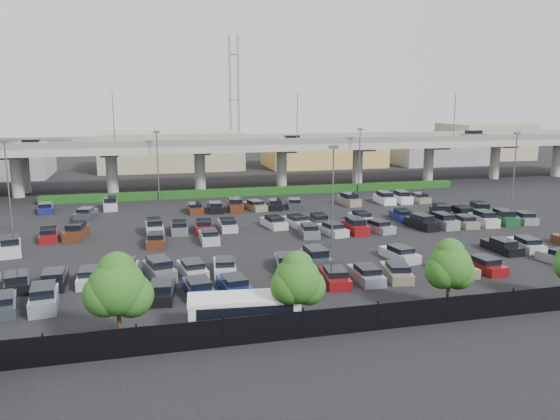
# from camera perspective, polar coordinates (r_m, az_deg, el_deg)

# --- Properties ---
(ground) EXTENTS (280.00, 280.00, 0.00)m
(ground) POSITION_cam_1_polar(r_m,az_deg,el_deg) (62.94, 2.99, -2.08)
(ground) COLOR black
(overpass) EXTENTS (150.00, 13.00, 15.80)m
(overpass) POSITION_cam_1_polar(r_m,az_deg,el_deg) (92.53, -2.95, 6.57)
(overpass) COLOR #97978F
(overpass) RESTS_ON ground
(hedge) EXTENTS (66.00, 1.60, 1.10)m
(hedge) POSITION_cam_1_polar(r_m,az_deg,el_deg) (86.57, -1.89, 1.97)
(hedge) COLOR #173D11
(hedge) RESTS_ON ground
(fence) EXTENTS (70.00, 0.10, 2.00)m
(fence) POSITION_cam_1_polar(r_m,az_deg,el_deg) (37.99, 15.68, -10.16)
(fence) COLOR black
(fence) RESTS_ON ground
(tree_row) EXTENTS (65.07, 3.66, 5.94)m
(tree_row) POSITION_cam_1_polar(r_m,az_deg,el_deg) (38.71, 15.78, -5.66)
(tree_row) COLOR #332316
(tree_row) RESTS_ON ground
(shuttle_bus) EXTENTS (7.35, 3.12, 2.30)m
(shuttle_bus) POSITION_cam_1_polar(r_m,az_deg,el_deg) (35.78, -3.79, -10.51)
(shuttle_bus) COLOR silver
(shuttle_bus) RESTS_ON ground
(parked_cars) EXTENTS (63.14, 41.64, 1.67)m
(parked_cars) POSITION_cam_1_polar(r_m,az_deg,el_deg) (58.57, 3.46, -2.48)
(parked_cars) COLOR #522815
(parked_cars) RESTS_ON ground
(light_poles) EXTENTS (66.90, 48.38, 10.30)m
(light_poles) POSITION_cam_1_polar(r_m,az_deg,el_deg) (62.64, -1.11, 3.67)
(light_poles) COLOR #535258
(light_poles) RESTS_ON ground
(distant_buildings) EXTENTS (138.00, 24.00, 9.00)m
(distant_buildings) POSITION_cam_1_polar(r_m,az_deg,el_deg) (124.58, 0.05, 6.30)
(distant_buildings) COLOR gray
(distant_buildings) RESTS_ON ground
(comm_tower) EXTENTS (2.40, 2.40, 30.00)m
(comm_tower) POSITION_cam_1_polar(r_m,az_deg,el_deg) (134.33, -4.80, 11.69)
(comm_tower) COLOR #535258
(comm_tower) RESTS_ON ground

